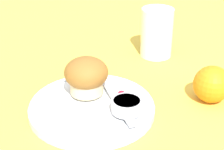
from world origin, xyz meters
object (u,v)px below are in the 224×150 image
muffin (88,75)px  orange_fruit (212,84)px  juice_glass (157,33)px  butter_knife (115,97)px

muffin → orange_fruit: size_ratio=1.16×
orange_fruit → juice_glass: (-0.22, 0.04, 0.02)m
muffin → orange_fruit: (0.12, 0.20, -0.02)m
muffin → butter_knife: size_ratio=0.43×
butter_knife → orange_fruit: (0.07, 0.17, 0.01)m
muffin → juice_glass: juice_glass is taller
butter_knife → juice_glass: 0.25m
muffin → butter_knife: bearing=32.7°
orange_fruit → juice_glass: juice_glass is taller
butter_knife → orange_fruit: bearing=79.9°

